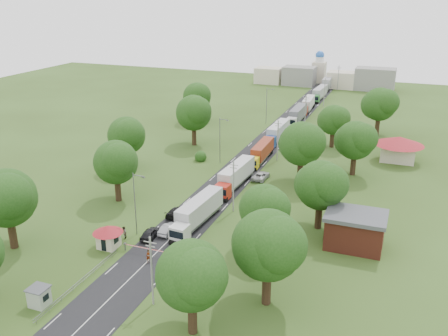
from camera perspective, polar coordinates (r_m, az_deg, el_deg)
The scene contains 48 objects.
ground at distance 92.21m, azimuth -0.67°, elevation -2.74°, with size 260.00×260.00×0.00m, color #2E4517.
road at distance 109.84m, azimuth 3.16°, elevation 1.04°, with size 8.00×200.00×0.04m, color black.
boom_barrier at distance 72.11m, azimuth -9.10°, elevation -9.09°, with size 9.22×0.35×1.18m.
guard_booth at distance 74.35m, azimuth -13.11°, elevation -7.33°, with size 4.40×4.40×3.45m.
kiosk at distance 64.65m, azimuth -20.38°, elevation -13.59°, with size 2.30×2.30×2.41m.
guard_rail at distance 67.32m, azimuth -16.13°, elevation -12.86°, with size 0.10×17.00×1.70m, color slate, non-canonical shape.
info_sign at distance 121.48m, azimuth 7.71°, elevation 4.24°, with size 0.12×3.10×4.10m.
pole_0 at distance 59.73m, azimuth -8.28°, elevation -11.46°, with size 1.60×0.24×9.00m.
pole_1 at distance 82.57m, azimuth 1.08°, elevation -2.02°, with size 1.60×0.24×9.00m.
pole_2 at distance 107.87m, azimuth 6.15°, elevation 3.21°, with size 1.60×0.24×9.00m.
pole_3 at distance 134.25m, azimuth 9.29°, elevation 6.42°, with size 1.60×0.24×9.00m.
pole_4 at distance 161.17m, azimuth 11.40°, elevation 8.55°, with size 1.60×0.24×9.00m.
pole_5 at distance 188.41m, azimuth 12.92°, elevation 10.07°, with size 1.60×0.24×9.00m.
lamp_0 at distance 75.76m, azimuth -10.07°, elevation -3.73°, with size 2.03×0.22×10.00m.
lamp_1 at distance 105.34m, azimuth -0.40°, elevation 3.41°, with size 2.03×0.22×10.00m.
lamp_2 at distance 137.50m, azimuth 4.94°, elevation 7.30°, with size 2.03×0.22×10.00m.
tree_0 at distance 53.68m, azimuth -3.69°, elevation -12.03°, with size 8.80×8.80×11.07m.
tree_1 at distance 58.09m, azimuth 5.08°, elevation -8.68°, with size 9.60×9.60×12.05m.
tree_2 at distance 69.93m, azimuth 4.62°, elevation -4.61°, with size 8.00×8.00×10.10m.
tree_3 at distance 77.51m, azimuth 11.01°, elevation -1.90°, with size 8.80×8.80×11.07m.
tree_4 at distance 95.24m, azimuth 8.88°, elevation 2.80°, with size 9.60×9.60×12.05m.
tree_5 at distance 101.71m, azimuth 14.79°, elevation 3.11°, with size 8.80×8.80×11.07m.
tree_6 at distance 118.96m, azimuth 12.41°, elevation 5.41°, with size 8.00×8.00×10.10m.
tree_7 at distance 132.38m, azimuth 17.36°, elevation 6.99°, with size 9.60×9.60×12.05m.
tree_9 at distance 76.37m, azimuth -23.51°, elevation -3.10°, with size 9.60×9.60×12.05m.
tree_10 at distance 88.01m, azimuth -12.21°, elevation 0.70°, with size 8.80×8.80×11.07m.
tree_11 at distance 103.66m, azimuth -11.04°, elevation 3.72°, with size 8.80×8.80×11.07m.
tree_12 at distance 117.80m, azimuth -3.46°, elevation 6.33°, with size 9.60×9.60×12.05m.
tree_13 at distance 138.92m, azimuth -3.09°, elevation 8.18°, with size 8.80×8.80×11.07m.
house_brick at distance 74.93m, azimuth 14.74°, elevation -6.84°, with size 8.60×6.60×5.20m.
house_cream at distance 113.66m, azimuth 19.36°, elevation 2.50°, with size 10.08×10.08×5.80m.
distant_town at distance 194.20m, azimuth 11.70°, elevation 10.08°, with size 52.00×8.00×8.00m.
church at distance 202.46m, azimuth 10.81°, elevation 11.08°, with size 5.00×5.00×12.30m.
truck_0 at distance 78.97m, azimuth -3.08°, elevation -5.10°, with size 3.36×14.88×4.11m.
truck_1 at distance 93.60m, azimuth 1.25°, elevation -0.93°, with size 3.24×15.05×4.16m.
truck_2 at distance 108.20m, azimuth 4.28°, elevation 1.83°, with size 2.57×13.57×3.76m.
truck_3 at distance 122.77m, azimuth 6.11°, elevation 4.07°, with size 2.79×14.74×4.08m.
truck_4 at distance 140.76m, azimuth 8.37°, elevation 6.05°, with size 2.62×14.80×4.10m.
truck_5 at distance 154.47m, azimuth 9.54°, elevation 7.17°, with size 3.02×13.87×3.83m.
truck_6 at distance 171.22m, azimuth 10.83°, elevation 8.37°, with size 2.91×14.33×3.96m.
truck_7 at distance 189.13m, azimuth 11.72°, elevation 9.46°, with size 3.16×15.77×4.36m.
car_lane_front at distance 76.38m, azimuth -8.43°, elevation -7.40°, with size 1.83×4.54×1.55m, color black.
car_lane_mid at distance 77.41m, azimuth -6.30°, elevation -6.93°, with size 1.58×4.52×1.49m, color gray.
car_lane_rear at distance 82.82m, azimuth -5.36°, elevation -5.01°, with size 2.08×5.12×1.48m, color black.
car_verge_near at distance 98.15m, azimuth 4.24°, elevation -0.89°, with size 2.43×5.28×1.47m, color #BABABA.
car_verge_far at distance 118.96m, azimuth 7.43°, elevation 2.80°, with size 1.83×4.54×1.55m, color #5B5F63.
pedestrian_near at distance 70.00m, azimuth -8.60°, elevation -9.97°, with size 0.68×0.45×1.88m, color gray.
pedestrian_booth at distance 76.74m, azimuth -11.37°, elevation -7.29°, with size 0.94×0.73×1.94m, color gray.
Camera 1 is at (31.33, -79.04, 35.68)m, focal length 40.00 mm.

